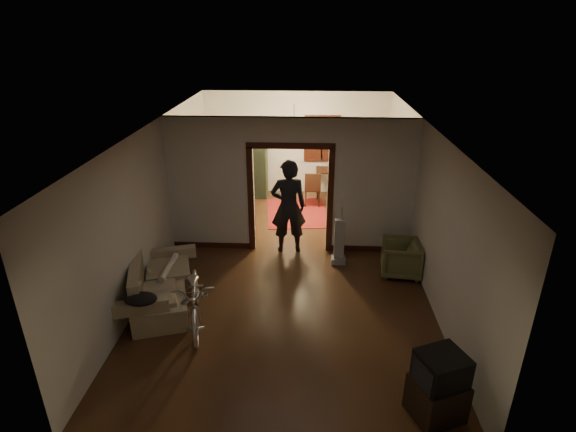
# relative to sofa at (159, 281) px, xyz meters

# --- Properties ---
(floor) EXTENTS (5.00, 8.50, 0.01)m
(floor) POSITION_rel_sofa_xyz_m (2.14, 1.40, -0.43)
(floor) COLOR black
(floor) RESTS_ON ground
(ceiling) EXTENTS (5.00, 8.50, 0.01)m
(ceiling) POSITION_rel_sofa_xyz_m (2.14, 1.40, 2.37)
(ceiling) COLOR white
(ceiling) RESTS_ON floor
(wall_back) EXTENTS (5.00, 0.02, 2.80)m
(wall_back) POSITION_rel_sofa_xyz_m (2.14, 5.65, 0.97)
(wall_back) COLOR beige
(wall_back) RESTS_ON floor
(wall_left) EXTENTS (0.02, 8.50, 2.80)m
(wall_left) POSITION_rel_sofa_xyz_m (-0.36, 1.40, 0.97)
(wall_left) COLOR beige
(wall_left) RESTS_ON floor
(wall_right) EXTENTS (0.02, 8.50, 2.80)m
(wall_right) POSITION_rel_sofa_xyz_m (4.64, 1.40, 0.97)
(wall_right) COLOR beige
(wall_right) RESTS_ON floor
(partition_wall) EXTENTS (5.00, 0.14, 2.80)m
(partition_wall) POSITION_rel_sofa_xyz_m (2.14, 2.15, 0.97)
(partition_wall) COLOR beige
(partition_wall) RESTS_ON floor
(door_casing) EXTENTS (1.74, 0.20, 2.32)m
(door_casing) POSITION_rel_sofa_xyz_m (2.14, 2.15, 0.67)
(door_casing) COLOR black
(door_casing) RESTS_ON floor
(far_window) EXTENTS (0.98, 0.06, 1.28)m
(far_window) POSITION_rel_sofa_xyz_m (2.84, 5.61, 1.12)
(far_window) COLOR black
(far_window) RESTS_ON wall_back
(chandelier) EXTENTS (0.24, 0.24, 0.24)m
(chandelier) POSITION_rel_sofa_xyz_m (2.14, 3.90, 1.92)
(chandelier) COLOR #FFE0A5
(chandelier) RESTS_ON ceiling
(light_switch) EXTENTS (0.08, 0.01, 0.12)m
(light_switch) POSITION_rel_sofa_xyz_m (3.19, 2.08, 0.82)
(light_switch) COLOR silver
(light_switch) RESTS_ON partition_wall
(sofa) EXTENTS (1.37, 2.06, 0.87)m
(sofa) POSITION_rel_sofa_xyz_m (0.00, 0.00, 0.00)
(sofa) COLOR #796E51
(sofa) RESTS_ON floor
(rolled_paper) EXTENTS (0.11, 0.86, 0.11)m
(rolled_paper) POSITION_rel_sofa_xyz_m (0.10, 0.30, 0.10)
(rolled_paper) COLOR beige
(rolled_paper) RESTS_ON sofa
(jacket) EXTENTS (0.49, 0.37, 0.14)m
(jacket) POSITION_rel_sofa_xyz_m (0.05, -0.91, 0.25)
(jacket) COLOR black
(jacket) RESTS_ON sofa
(bicycle) EXTENTS (1.00, 1.84, 0.92)m
(bicycle) POSITION_rel_sofa_xyz_m (0.76, -0.50, 0.03)
(bicycle) COLOR silver
(bicycle) RESTS_ON floor
(armchair) EXTENTS (0.82, 0.80, 0.67)m
(armchair) POSITION_rel_sofa_xyz_m (4.29, 1.19, -0.10)
(armchair) COLOR brown
(armchair) RESTS_ON floor
(tv_stand) EXTENTS (0.74, 0.71, 0.53)m
(tv_stand) POSITION_rel_sofa_xyz_m (4.12, -2.21, -0.17)
(tv_stand) COLOR black
(tv_stand) RESTS_ON floor
(crt_tv) EXTENTS (0.67, 0.65, 0.46)m
(crt_tv) POSITION_rel_sofa_xyz_m (4.12, -2.21, 0.25)
(crt_tv) COLOR black
(crt_tv) RESTS_ON tv_stand
(vacuum) EXTENTS (0.29, 0.23, 0.95)m
(vacuum) POSITION_rel_sofa_xyz_m (3.13, 1.55, 0.04)
(vacuum) COLOR gray
(vacuum) RESTS_ON floor
(person) EXTENTS (0.78, 0.57, 1.99)m
(person) POSITION_rel_sofa_xyz_m (2.11, 2.05, 0.56)
(person) COLOR black
(person) RESTS_ON floor
(oriental_rug) EXTENTS (1.68, 2.09, 0.01)m
(oriental_rug) POSITION_rel_sofa_xyz_m (2.23, 4.08, -0.43)
(oriental_rug) COLOR maroon
(oriental_rug) RESTS_ON floor
(locker) EXTENTS (0.91, 0.52, 1.81)m
(locker) POSITION_rel_sofa_xyz_m (0.92, 5.24, 0.47)
(locker) COLOR #27321E
(locker) RESTS_ON floor
(globe) EXTENTS (0.28, 0.28, 0.28)m
(globe) POSITION_rel_sofa_xyz_m (0.92, 5.24, 1.51)
(globe) COLOR #1E5972
(globe) RESTS_ON locker
(desk) EXTENTS (1.19, 0.89, 0.78)m
(desk) POSITION_rel_sofa_xyz_m (3.23, 5.25, -0.04)
(desk) COLOR black
(desk) RESTS_ON floor
(desk_chair) EXTENTS (0.45, 0.45, 0.93)m
(desk_chair) POSITION_rel_sofa_xyz_m (2.62, 4.63, 0.03)
(desk_chair) COLOR black
(desk_chair) RESTS_ON floor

